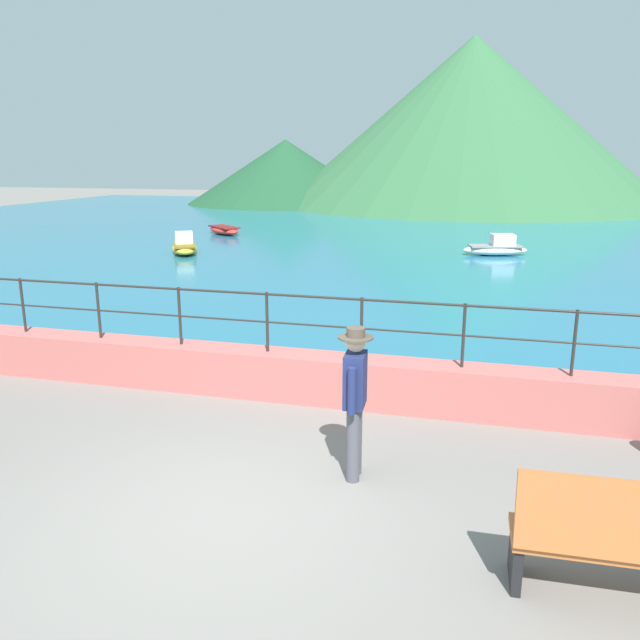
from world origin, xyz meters
The scene contains 11 objects.
ground_plane centered at (0.00, 0.00, 0.00)m, with size 120.00×120.00×0.00m, color slate.
promenade_wall centered at (0.00, 3.20, 0.35)m, with size 20.00×0.56×0.70m, color #BC605B.
railing centered at (0.00, 3.20, 1.31)m, with size 18.44×0.04×0.90m.
lake_water centered at (0.00, 25.84, 0.03)m, with size 64.00×44.32×0.06m, color #236B89.
hill_main centered at (0.63, 43.98, 5.96)m, with size 27.96×27.96×11.92m, color #33663D.
hill_secondary centered at (-12.87, 41.79, 2.40)m, with size 15.18×15.18×4.80m, color #1E4C2D.
bench_far centered at (3.55, -0.41, 0.56)m, with size 1.72×0.61×1.13m.
person_walking centered at (1.06, 1.07, 0.98)m, with size 0.38×0.57×1.75m.
boat_0 centered at (-8.44, 15.83, 0.33)m, with size 1.87×2.45×0.76m.
boat_1 centered at (-9.40, 21.72, 0.26)m, with size 2.32×2.19×0.36m.
boat_2 centered at (2.70, 18.30, 0.33)m, with size 2.45×1.44×0.76m.
Camera 1 is at (2.35, -5.27, 3.50)m, focal length 35.38 mm.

